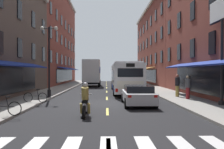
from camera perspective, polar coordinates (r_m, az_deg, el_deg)
name	(u,v)px	position (r m, az deg, el deg)	size (l,w,h in m)	color
ground_plane	(107,104)	(16.74, -1.18, -6.99)	(34.80, 80.00, 0.10)	black
lane_centre_dashes	(107,103)	(16.49, -1.18, -6.92)	(0.14, 73.90, 0.01)	#DBCC4C
sidewalk_left	(21,102)	(17.71, -20.76, -6.22)	(3.00, 80.00, 0.14)	gray
sidewalk_right	(191,102)	(17.76, 18.34, -6.19)	(3.00, 80.00, 0.14)	gray
billboard_sign	(222,21)	(16.47, 24.76, 11.56)	(0.40, 3.31, 6.67)	black
transit_bus	(125,77)	(25.43, 3.03, -0.62)	(2.70, 12.55, 3.06)	silver
box_truck	(92,73)	(35.92, -4.79, 0.36)	(2.49, 6.70, 3.90)	white
sedan_near	(138,95)	(15.72, 6.19, -4.84)	(1.97, 4.39, 1.29)	silver
sedan_mid	(95,79)	(47.63, -4.04, -1.16)	(2.00, 4.58, 1.32)	silver
motorcycle_rider	(85,102)	(11.83, -6.38, -6.47)	(0.62, 2.07, 1.66)	black
bicycle_near	(4,108)	(12.25, -24.41, -7.25)	(1.71, 0.48, 0.91)	black
bicycle_mid	(35,97)	(16.69, -17.80, -5.13)	(1.68, 0.54, 0.91)	black
pedestrian_near	(177,85)	(20.42, 15.28, -2.36)	(0.43, 0.52, 1.82)	#B29947
pedestrian_mid	(188,87)	(18.85, 17.61, -2.82)	(0.36, 0.36, 1.75)	maroon
pedestrian_far	(178,84)	(23.56, 15.41, -2.12)	(0.36, 0.36, 1.76)	#4C4C51
street_lamp_twin	(49,58)	(19.83, -14.75, 3.80)	(1.42, 0.32, 5.68)	black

